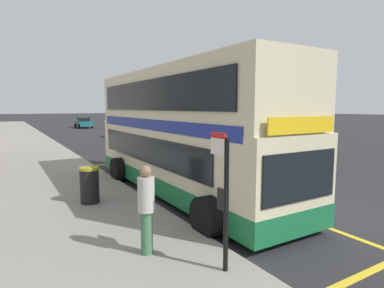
{
  "coord_description": "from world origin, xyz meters",
  "views": [
    {
      "loc": [
        -7.95,
        -5.8,
        3.1
      ],
      "look_at": [
        -1.63,
        4.71,
        1.67
      ],
      "focal_mm": 29.6,
      "sensor_mm": 36.0,
      "label": 1
    }
  ],
  "objects_px": {
    "bus_stop_sign": "(224,189)",
    "pedestrian_further_back": "(146,206)",
    "double_decker_bus": "(181,136)",
    "parked_car_teal_kerbside": "(83,123)",
    "parked_car_white_behind": "(122,130)",
    "litter_bin": "(90,185)"
  },
  "relations": [
    {
      "from": "bus_stop_sign",
      "to": "pedestrian_further_back",
      "type": "distance_m",
      "value": 1.67
    },
    {
      "from": "parked_car_white_behind",
      "to": "double_decker_bus",
      "type": "bearing_deg",
      "value": -104.69
    },
    {
      "from": "parked_car_teal_kerbside",
      "to": "parked_car_white_behind",
      "type": "height_order",
      "value": "same"
    },
    {
      "from": "parked_car_white_behind",
      "to": "pedestrian_further_back",
      "type": "bearing_deg",
      "value": -109.11
    },
    {
      "from": "double_decker_bus",
      "to": "bus_stop_sign",
      "type": "distance_m",
      "value": 5.85
    },
    {
      "from": "double_decker_bus",
      "to": "parked_car_white_behind",
      "type": "height_order",
      "value": "double_decker_bus"
    },
    {
      "from": "double_decker_bus",
      "to": "bus_stop_sign",
      "type": "height_order",
      "value": "double_decker_bus"
    },
    {
      "from": "double_decker_bus",
      "to": "parked_car_teal_kerbside",
      "type": "relative_size",
      "value": 2.53
    },
    {
      "from": "double_decker_bus",
      "to": "parked_car_teal_kerbside",
      "type": "xyz_separation_m",
      "value": [
        4.98,
        39.18,
        -1.26
      ]
    },
    {
      "from": "parked_car_teal_kerbside",
      "to": "litter_bin",
      "type": "bearing_deg",
      "value": 78.26
    },
    {
      "from": "double_decker_bus",
      "to": "litter_bin",
      "type": "height_order",
      "value": "double_decker_bus"
    },
    {
      "from": "pedestrian_further_back",
      "to": "litter_bin",
      "type": "height_order",
      "value": "pedestrian_further_back"
    },
    {
      "from": "bus_stop_sign",
      "to": "pedestrian_further_back",
      "type": "relative_size",
      "value": 1.37
    },
    {
      "from": "bus_stop_sign",
      "to": "pedestrian_further_back",
      "type": "bearing_deg",
      "value": 126.95
    },
    {
      "from": "parked_car_teal_kerbside",
      "to": "pedestrian_further_back",
      "type": "height_order",
      "value": "pedestrian_further_back"
    },
    {
      "from": "bus_stop_sign",
      "to": "parked_car_white_behind",
      "type": "xyz_separation_m",
      "value": [
        7.25,
        27.1,
        -0.84
      ]
    },
    {
      "from": "bus_stop_sign",
      "to": "parked_car_teal_kerbside",
      "type": "bearing_deg",
      "value": 80.91
    },
    {
      "from": "parked_car_teal_kerbside",
      "to": "parked_car_white_behind",
      "type": "relative_size",
      "value": 1.0
    },
    {
      "from": "parked_car_white_behind",
      "to": "bus_stop_sign",
      "type": "bearing_deg",
      "value": -106.45
    },
    {
      "from": "parked_car_white_behind",
      "to": "litter_bin",
      "type": "relative_size",
      "value": 3.74
    },
    {
      "from": "parked_car_white_behind",
      "to": "parked_car_teal_kerbside",
      "type": "bearing_deg",
      "value": 88.91
    },
    {
      "from": "double_decker_bus",
      "to": "litter_bin",
      "type": "xyz_separation_m",
      "value": [
        -3.28,
        -0.01,
        -1.36
      ]
    }
  ]
}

